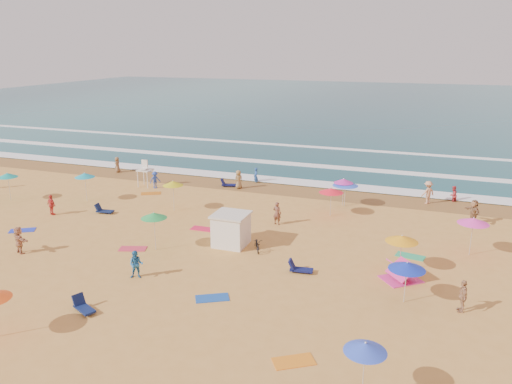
% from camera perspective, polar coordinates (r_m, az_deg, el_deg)
% --- Properties ---
extents(ground, '(220.00, 220.00, 0.00)m').
position_cam_1_polar(ground, '(34.56, -6.17, -4.74)').
color(ground, gold).
rests_on(ground, ground).
extents(ocean, '(220.00, 140.00, 0.18)m').
position_cam_1_polar(ocean, '(114.45, 12.83, 9.74)').
color(ocean, '#0C4756').
rests_on(ocean, ground).
extents(wet_sand, '(220.00, 220.00, 0.00)m').
position_cam_1_polar(wet_sand, '(45.52, 0.72, 0.57)').
color(wet_sand, olive).
rests_on(wet_sand, ground).
extents(surf_foam, '(200.00, 18.70, 0.05)m').
position_cam_1_polar(surf_foam, '(53.64, 3.85, 3.08)').
color(surf_foam, white).
rests_on(surf_foam, ground).
extents(cabana, '(2.00, 2.00, 2.00)m').
position_cam_1_polar(cabana, '(32.19, -2.86, -4.38)').
color(cabana, white).
rests_on(cabana, ground).
extents(cabana_roof, '(2.20, 2.20, 0.12)m').
position_cam_1_polar(cabana_roof, '(31.83, -2.89, -2.60)').
color(cabana_roof, silver).
rests_on(cabana_roof, cabana).
extents(bicycle, '(1.18, 1.68, 0.84)m').
position_cam_1_polar(bicycle, '(31.49, 0.15, -5.98)').
color(bicycle, black).
rests_on(bicycle, ground).
extents(lifeguard_stand, '(1.20, 1.20, 2.10)m').
position_cam_1_polar(lifeguard_stand, '(46.58, -12.52, 1.87)').
color(lifeguard_stand, white).
rests_on(lifeguard_stand, ground).
extents(beach_umbrellas, '(47.32, 25.86, 0.76)m').
position_cam_1_polar(beach_umbrellas, '(32.47, -0.17, -2.13)').
color(beach_umbrellas, '#F7A214').
rests_on(beach_umbrellas, ground).
extents(loungers, '(41.81, 26.07, 0.34)m').
position_cam_1_polar(loungers, '(30.89, -3.76, -6.98)').
color(loungers, '#0E1F4A').
rests_on(loungers, ground).
extents(towels, '(58.32, 20.97, 0.03)m').
position_cam_1_polar(towels, '(32.33, -10.19, -6.41)').
color(towels, red).
rests_on(towels, ground).
extents(popup_tents, '(13.25, 11.94, 1.20)m').
position_cam_1_polar(popup_tents, '(33.48, 26.15, -6.02)').
color(popup_tents, '#E1328F').
rests_on(popup_tents, ground).
extents(beachgoers, '(46.70, 23.23, 2.14)m').
position_cam_1_polar(beachgoers, '(37.74, -6.07, -1.56)').
color(beachgoers, tan).
rests_on(beachgoers, ground).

